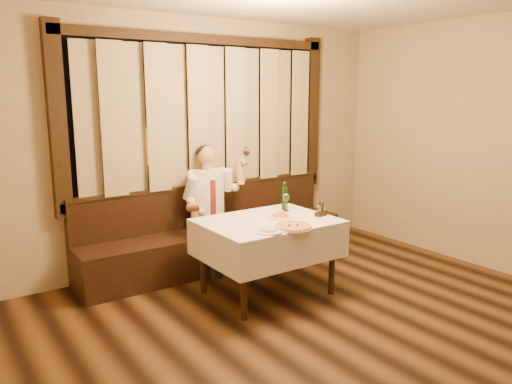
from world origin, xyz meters
TOP-DOWN VIEW (x-y plane):
  - room at (-0.00, 0.97)m, footprint 5.01×6.01m
  - banquette at (0.00, 2.72)m, footprint 3.20×0.61m
  - dining_table at (0.00, 1.70)m, footprint 1.27×0.97m
  - pizza at (0.01, 1.32)m, footprint 0.35×0.35m
  - pasta_red at (0.16, 1.70)m, footprint 0.27×0.27m
  - pasta_cream at (-0.24, 1.34)m, footprint 0.26×0.26m
  - green_bottle at (0.41, 1.96)m, footprint 0.06×0.06m
  - table_wine_glass at (0.38, 1.89)m, footprint 0.07×0.07m
  - cruet_caddy at (0.53, 1.52)m, footprint 0.14×0.09m
  - seated_man at (-0.10, 2.63)m, footprint 0.77×0.57m

SIDE VIEW (x-z plane):
  - banquette at x=0.00m, z-range -0.16..0.78m
  - dining_table at x=0.00m, z-range 0.27..1.03m
  - pizza at x=0.01m, z-range 0.75..0.79m
  - pasta_cream at x=-0.24m, z-range 0.75..0.84m
  - pasta_red at x=0.16m, z-range 0.75..0.84m
  - cruet_caddy at x=0.53m, z-range 0.74..0.87m
  - seated_man at x=-0.10m, z-range 0.12..1.52m
  - green_bottle at x=0.41m, z-range 0.73..1.03m
  - table_wine_glass at x=0.38m, z-range 0.80..0.99m
  - room at x=0.00m, z-range 0.09..2.91m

